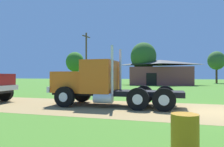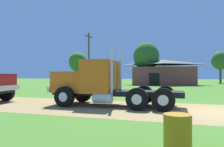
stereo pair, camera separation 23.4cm
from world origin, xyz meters
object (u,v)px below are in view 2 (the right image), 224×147
(shed_building, at_px, (163,73))
(utility_pole_near, at_px, (89,58))
(steel_barrel, at_px, (177,138))
(truck_foreground_white, at_px, (99,84))

(shed_building, bearing_deg, utility_pole_near, -138.96)
(steel_barrel, xyz_separation_m, shed_building, (-2.90, 36.60, 1.81))
(steel_barrel, distance_m, shed_building, 36.76)
(truck_foreground_white, height_order, utility_pole_near, utility_pole_near)
(steel_barrel, bearing_deg, truck_foreground_white, 122.20)
(shed_building, bearing_deg, steel_barrel, -85.48)
(truck_foreground_white, xyz_separation_m, utility_pole_near, (-9.51, 19.95, 3.32))
(steel_barrel, bearing_deg, utility_pole_near, 117.32)
(steel_barrel, relative_size, shed_building, 0.08)
(truck_foreground_white, distance_m, utility_pole_near, 22.35)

